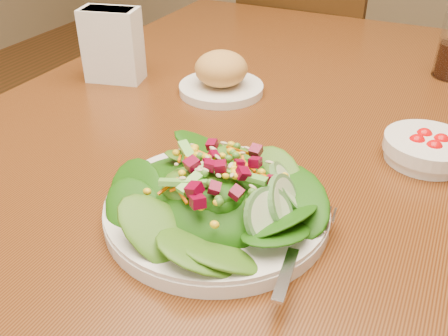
# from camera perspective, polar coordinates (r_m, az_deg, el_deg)

# --- Properties ---
(dining_table) EXTENTS (0.90, 1.40, 0.75)m
(dining_table) POSITION_cam_1_polar(r_m,az_deg,el_deg) (0.89, 1.86, -0.42)
(dining_table) COLOR brown
(dining_table) RESTS_ON ground_plane
(chair_far) EXTENTS (0.43, 0.43, 0.88)m
(chair_far) POSITION_cam_1_polar(r_m,az_deg,el_deg) (1.73, 9.22, 9.38)
(chair_far) COLOR black
(chair_far) RESTS_ON ground_plane
(salad_plate) EXTENTS (0.28, 0.28, 0.08)m
(salad_plate) POSITION_cam_1_polar(r_m,az_deg,el_deg) (0.60, -0.02, -3.53)
(salad_plate) COLOR white
(salad_plate) RESTS_ON dining_table
(bread_plate) EXTENTS (0.16, 0.16, 0.08)m
(bread_plate) POSITION_cam_1_polar(r_m,az_deg,el_deg) (0.94, -0.33, 10.44)
(bread_plate) COLOR white
(bread_plate) RESTS_ON dining_table
(tomato_bowl) EXTENTS (0.13, 0.13, 0.04)m
(tomato_bowl) POSITION_cam_1_polar(r_m,az_deg,el_deg) (0.78, 22.19, 2.08)
(tomato_bowl) COLOR white
(tomato_bowl) RESTS_ON dining_table
(napkin_holder) EXTENTS (0.12, 0.08, 0.14)m
(napkin_holder) POSITION_cam_1_polar(r_m,az_deg,el_deg) (1.00, -12.64, 13.74)
(napkin_holder) COLOR white
(napkin_holder) RESTS_ON dining_table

